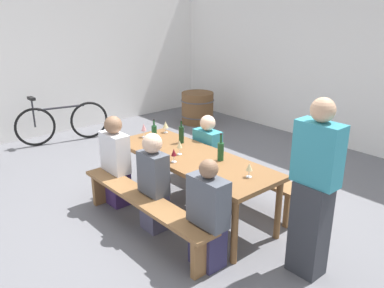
% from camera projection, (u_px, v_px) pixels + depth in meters
% --- Properties ---
extents(ground_plane, '(24.00, 24.00, 0.00)m').
position_uv_depth(ground_plane, '(192.00, 213.00, 4.92)').
color(ground_plane, slate).
extents(back_wall, '(14.00, 0.20, 3.20)m').
position_uv_depth(back_wall, '(359.00, 56.00, 6.66)').
color(back_wall, white).
rests_on(back_wall, ground).
extents(side_wall, '(0.20, 7.79, 3.20)m').
position_uv_depth(side_wall, '(42.00, 51.00, 7.44)').
color(side_wall, white).
rests_on(side_wall, ground).
extents(tasting_table, '(2.21, 0.80, 0.75)m').
position_uv_depth(tasting_table, '(192.00, 162.00, 4.69)').
color(tasting_table, brown).
rests_on(tasting_table, ground).
extents(bench_near, '(2.11, 0.30, 0.45)m').
position_uv_depth(bench_near, '(144.00, 205.00, 4.37)').
color(bench_near, olive).
rests_on(bench_near, ground).
extents(bench_far, '(2.11, 0.30, 0.45)m').
position_uv_depth(bench_far, '(232.00, 171.00, 5.23)').
color(bench_far, olive).
rests_on(bench_far, ground).
extents(wine_bottle_0, '(0.07, 0.07, 0.32)m').
position_uv_depth(wine_bottle_0, '(221.00, 151.00, 4.50)').
color(wine_bottle_0, '#194723').
rests_on(wine_bottle_0, tasting_table).
extents(wine_bottle_1, '(0.07, 0.07, 0.30)m').
position_uv_depth(wine_bottle_1, '(181.00, 134.00, 5.07)').
color(wine_bottle_1, '#143319').
rests_on(wine_bottle_1, tasting_table).
extents(wine_bottle_2, '(0.06, 0.06, 0.32)m').
position_uv_depth(wine_bottle_2, '(154.00, 134.00, 5.06)').
color(wine_bottle_2, '#194723').
rests_on(wine_bottle_2, tasting_table).
extents(wine_glass_0, '(0.06, 0.06, 0.16)m').
position_uv_depth(wine_glass_0, '(174.00, 153.00, 4.46)').
color(wine_glass_0, silver).
rests_on(wine_glass_0, tasting_table).
extents(wine_glass_1, '(0.07, 0.07, 0.19)m').
position_uv_depth(wine_glass_1, '(144.00, 128.00, 5.28)').
color(wine_glass_1, silver).
rests_on(wine_glass_1, tasting_table).
extents(wine_glass_2, '(0.07, 0.07, 0.15)m').
position_uv_depth(wine_glass_2, '(249.00, 167.00, 4.07)').
color(wine_glass_2, silver).
rests_on(wine_glass_2, tasting_table).
extents(wine_glass_3, '(0.08, 0.08, 0.16)m').
position_uv_depth(wine_glass_3, '(166.00, 125.00, 5.47)').
color(wine_glass_3, silver).
rests_on(wine_glass_3, tasting_table).
extents(wine_glass_4, '(0.06, 0.06, 0.17)m').
position_uv_depth(wine_glass_4, '(180.00, 145.00, 4.68)').
color(wine_glass_4, silver).
rests_on(wine_glass_4, tasting_table).
extents(seated_guest_near_0, '(0.41, 0.24, 1.16)m').
position_uv_depth(seated_guest_near_0, '(116.00, 163.00, 4.98)').
color(seated_guest_near_0, '#3F285D').
rests_on(seated_guest_near_0, ground).
extents(seated_guest_near_1, '(0.35, 0.24, 1.14)m').
position_uv_depth(seated_guest_near_1, '(154.00, 184.00, 4.40)').
color(seated_guest_near_1, '#504C66').
rests_on(seated_guest_near_1, ground).
extents(seated_guest_near_2, '(0.41, 0.24, 1.11)m').
position_uv_depth(seated_guest_near_2, '(208.00, 218.00, 3.79)').
color(seated_guest_near_2, '#342F56').
rests_on(seated_guest_near_2, ground).
extents(seated_guest_far_0, '(0.37, 0.24, 1.08)m').
position_uv_depth(seated_guest_far_0, '(207.00, 156.00, 5.32)').
color(seated_guest_far_0, '#4D536C').
rests_on(seated_guest_far_0, ground).
extents(standing_host, '(0.41, 0.24, 1.71)m').
position_uv_depth(standing_host, '(314.00, 193.00, 3.58)').
color(standing_host, '#32343A').
rests_on(standing_host, ground).
extents(wine_barrel, '(0.71, 0.71, 0.65)m').
position_uv_depth(wine_barrel, '(197.00, 108.00, 8.51)').
color(wine_barrel, brown).
rests_on(wine_barrel, ground).
extents(parked_bicycle_0, '(0.42, 1.63, 0.90)m').
position_uv_depth(parked_bicycle_0, '(62.00, 123.00, 7.30)').
color(parked_bicycle_0, black).
rests_on(parked_bicycle_0, ground).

